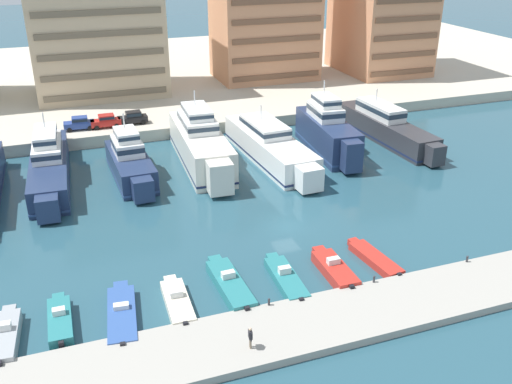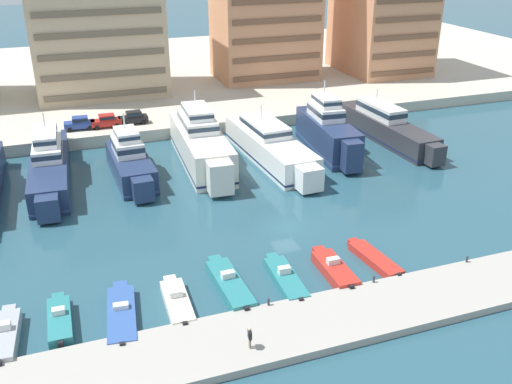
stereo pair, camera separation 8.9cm
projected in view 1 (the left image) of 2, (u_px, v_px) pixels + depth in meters
name	position (u px, v px, depth m)	size (l,w,h in m)	color
ground_plane	(286.00, 224.00, 57.30)	(400.00, 400.00, 0.00)	#285160
quay_promenade	(161.00, 75.00, 111.39)	(180.00, 70.00, 1.67)	beige
pier_dock	(365.00, 312.00, 43.74)	(120.00, 6.29, 0.65)	#A8A399
yacht_navy_left	(49.00, 164.00, 66.32)	(5.01, 22.83, 7.52)	navy
yacht_navy_mid_left	(130.00, 162.00, 67.00)	(4.49, 15.33, 7.48)	navy
yacht_ivory_center_left	(201.00, 144.00, 71.04)	(5.85, 21.62, 8.67)	silver
yacht_white_center	(270.00, 145.00, 72.53)	(5.89, 23.01, 6.41)	white
yacht_navy_center_right	(328.00, 132.00, 74.54)	(5.20, 16.82, 9.09)	navy
yacht_charcoal_mid_right	(385.00, 127.00, 79.30)	(4.76, 22.53, 6.61)	#333338
motorboat_grey_far_left	(5.00, 337.00, 40.74)	(2.18, 6.77, 1.57)	#9EA3A8
motorboat_teal_left	(60.00, 321.00, 42.39)	(1.73, 6.40, 1.49)	teal
motorboat_blue_mid_left	(122.00, 314.00, 43.35)	(2.88, 8.26, 1.12)	#33569E
motorboat_cream_center_left	(177.00, 302.00, 44.78)	(2.00, 6.90, 1.30)	beige
motorboat_teal_center	(230.00, 284.00, 46.84)	(2.27, 8.37, 1.49)	teal
motorboat_teal_center_right	(286.00, 278.00, 47.79)	(2.11, 7.56, 1.33)	teal
motorboat_red_mid_right	(334.00, 269.00, 48.89)	(2.05, 6.86, 1.47)	red
motorboat_red_right	(375.00, 259.00, 50.68)	(2.30, 7.12, 0.81)	red
car_blue_far_left	(79.00, 123.00, 78.52)	(4.17, 2.07, 1.80)	#28428E
car_red_left	(106.00, 121.00, 79.42)	(4.11, 1.93, 1.80)	red
car_black_mid_left	(133.00, 117.00, 80.82)	(4.12, 1.96, 1.80)	black
apartment_block_left	(94.00, 15.00, 91.55)	(20.99, 15.68, 27.20)	#C6AD89
apartment_block_mid_left	(265.00, 5.00, 100.88)	(17.99, 12.46, 27.70)	tan
apartment_block_center_left	(383.00, 3.00, 106.17)	(14.48, 17.77, 27.26)	tan
pedestrian_near_edge	(250.00, 336.00, 39.11)	(0.29, 0.65, 1.70)	#7A6B56
bollard_west	(269.00, 302.00, 43.85)	(0.20, 0.20, 0.61)	#2D2D33
bollard_west_mid	(374.00, 279.00, 46.68)	(0.20, 0.20, 0.61)	#2D2D33
bollard_east_mid	(467.00, 259.00, 49.52)	(0.20, 0.20, 0.61)	#2D2D33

